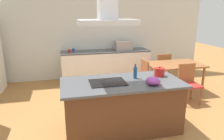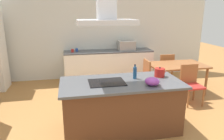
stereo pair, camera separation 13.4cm
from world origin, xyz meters
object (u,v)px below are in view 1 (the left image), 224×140
(coffee_mug_red, at_px, (69,51))
(range_hood, at_px, (107,8))
(chair_at_left_end, at_px, (141,75))
(countertop_microwave, at_px, (123,45))
(olive_oil_bottle, at_px, (135,72))
(chair_facing_island, at_px, (188,81))
(chair_facing_back_wall, at_px, (162,66))
(mixing_bowl, at_px, (153,81))
(coffee_mug_blue, at_px, (74,50))
(tea_kettle, at_px, (159,72))
(cooktop, at_px, (108,82))
(dining_table, at_px, (174,67))

(coffee_mug_red, bearing_deg, range_hood, -79.98)
(coffee_mug_red, height_order, chair_at_left_end, coffee_mug_red)
(countertop_microwave, distance_m, coffee_mug_red, 1.62)
(olive_oil_bottle, height_order, chair_facing_island, olive_oil_bottle)
(olive_oil_bottle, relative_size, chair_facing_back_wall, 0.29)
(mixing_bowl, relative_size, coffee_mug_blue, 2.63)
(coffee_mug_red, relative_size, chair_facing_island, 0.10)
(chair_facing_back_wall, bearing_deg, tea_kettle, -118.35)
(chair_at_left_end, relative_size, chair_facing_island, 1.00)
(mixing_bowl, distance_m, chair_facing_island, 1.81)
(cooktop, distance_m, olive_oil_bottle, 0.55)
(cooktop, height_order, range_hood, range_hood)
(olive_oil_bottle, height_order, chair_at_left_end, olive_oil_bottle)
(mixing_bowl, relative_size, countertop_microwave, 0.47)
(tea_kettle, xyz_separation_m, chair_facing_island, (1.07, 0.65, -0.47))
(coffee_mug_red, bearing_deg, mixing_bowl, -68.97)
(tea_kettle, xyz_separation_m, olive_oil_bottle, (-0.48, -0.03, 0.03))
(mixing_bowl, relative_size, range_hood, 0.26)
(dining_table, xyz_separation_m, chair_at_left_end, (-0.92, -0.00, -0.16))
(tea_kettle, xyz_separation_m, range_hood, (-1.01, -0.15, 1.12))
(countertop_microwave, distance_m, range_hood, 3.27)
(chair_at_left_end, bearing_deg, coffee_mug_red, 140.26)
(tea_kettle, bearing_deg, dining_table, 50.94)
(coffee_mug_blue, relative_size, chair_at_left_end, 0.10)
(coffee_mug_blue, xyz_separation_m, range_hood, (0.38, -2.96, 1.16))
(cooktop, xyz_separation_m, range_hood, (0.00, 0.00, 1.20))
(tea_kettle, bearing_deg, cooktop, -171.78)
(cooktop, bearing_deg, chair_at_left_end, 51.59)
(mixing_bowl, xyz_separation_m, coffee_mug_blue, (-1.07, 3.23, -0.02))
(cooktop, relative_size, olive_oil_bottle, 2.30)
(cooktop, height_order, dining_table, cooktop)
(tea_kettle, height_order, coffee_mug_blue, tea_kettle)
(countertop_microwave, xyz_separation_m, coffee_mug_red, (-1.62, -0.03, -0.09))
(coffee_mug_blue, height_order, chair_facing_island, coffee_mug_blue)
(olive_oil_bottle, bearing_deg, chair_facing_island, 23.76)
(countertop_microwave, relative_size, range_hood, 0.56)
(olive_oil_bottle, relative_size, chair_facing_island, 0.29)
(range_hood, bearing_deg, olive_oil_bottle, 12.49)
(mixing_bowl, bearing_deg, coffee_mug_blue, 108.42)
(chair_at_left_end, height_order, chair_facing_back_wall, same)
(chair_facing_island, height_order, chair_facing_back_wall, same)
(cooktop, relative_size, dining_table, 0.43)
(olive_oil_bottle, bearing_deg, dining_table, 40.98)
(mixing_bowl, bearing_deg, range_hood, 158.86)
(tea_kettle, relative_size, olive_oil_bottle, 0.91)
(coffee_mug_red, relative_size, chair_at_left_end, 0.10)
(tea_kettle, distance_m, range_hood, 1.52)
(olive_oil_bottle, bearing_deg, chair_facing_back_wall, 52.37)
(chair_at_left_end, bearing_deg, coffee_mug_blue, 135.90)
(countertop_microwave, xyz_separation_m, coffee_mug_blue, (-1.50, 0.08, -0.09))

